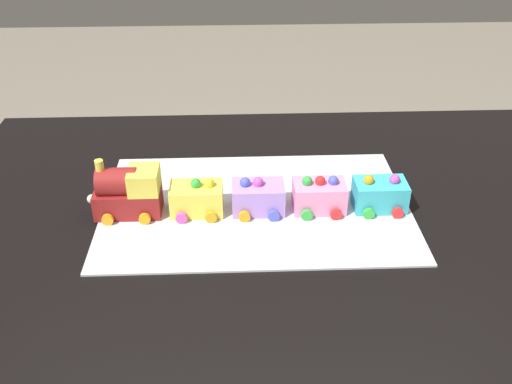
# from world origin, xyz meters

# --- Properties ---
(dining_table) EXTENTS (1.40, 1.00, 0.74)m
(dining_table) POSITION_xyz_m (0.00, 0.00, 0.63)
(dining_table) COLOR black
(dining_table) RESTS_ON ground
(cake_board) EXTENTS (0.60, 0.40, 0.00)m
(cake_board) POSITION_xyz_m (-0.06, 0.06, 0.74)
(cake_board) COLOR silver
(cake_board) RESTS_ON dining_table
(cake_locomotive) EXTENTS (0.14, 0.08, 0.12)m
(cake_locomotive) POSITION_xyz_m (-0.31, 0.04, 0.79)
(cake_locomotive) COLOR maroon
(cake_locomotive) RESTS_ON cake_board
(cake_car_hopper_lemon) EXTENTS (0.10, 0.08, 0.07)m
(cake_car_hopper_lemon) POSITION_xyz_m (-0.18, 0.04, 0.77)
(cake_car_hopper_lemon) COLOR #F4E04C
(cake_car_hopper_lemon) RESTS_ON cake_board
(cake_car_caboose_lavender) EXTENTS (0.10, 0.08, 0.07)m
(cake_car_caboose_lavender) POSITION_xyz_m (-0.06, 0.04, 0.77)
(cake_car_caboose_lavender) COLOR #AD84E0
(cake_car_caboose_lavender) RESTS_ON cake_board
(cake_car_gondola_bubblegum) EXTENTS (0.10, 0.08, 0.07)m
(cake_car_gondola_bubblegum) POSITION_xyz_m (0.06, 0.04, 0.77)
(cake_car_gondola_bubblegum) COLOR pink
(cake_car_gondola_bubblegum) RESTS_ON cake_board
(cake_car_tanker_turquoise) EXTENTS (0.10, 0.08, 0.07)m
(cake_car_tanker_turquoise) POSITION_xyz_m (0.18, 0.04, 0.77)
(cake_car_tanker_turquoise) COLOR #38B7C6
(cake_car_tanker_turquoise) RESTS_ON cake_board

